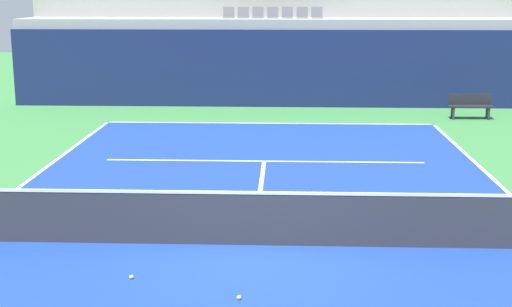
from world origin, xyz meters
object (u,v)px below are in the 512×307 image
Objects in this scene: player_bench at (470,104)px; tennis_ball_0 at (239,298)px; tennis_net at (253,218)px; tennis_ball_1 at (131,277)px.

player_bench reaches higher than tennis_ball_0.
player_bench is at bearing 62.29° from tennis_net.
tennis_ball_1 is (-1.80, -1.61, -0.47)m from tennis_net.
tennis_ball_0 is at bearing -114.38° from player_bench.
tennis_net is 2.36m from tennis_ball_0.
tennis_net is 14.90m from player_bench.
tennis_net is at bearing 87.59° from tennis_ball_0.
tennis_net is at bearing 41.80° from tennis_ball_1.
player_bench is 17.19m from tennis_ball_1.
tennis_net is 7.39× the size of player_bench.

